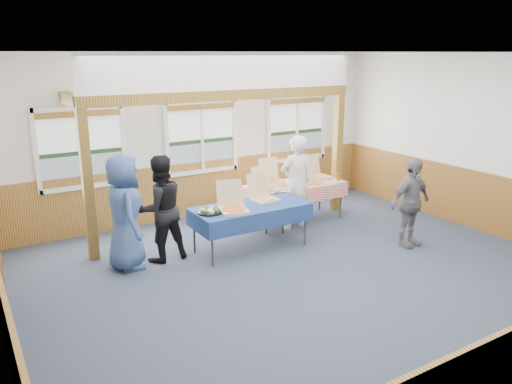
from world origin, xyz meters
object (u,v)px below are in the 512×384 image
(table_left, at_px, (251,209))
(person_grey, at_px, (410,203))
(woman_white, at_px, (296,183))
(woman_black, at_px, (160,209))
(man_blue, at_px, (124,212))
(table_right, at_px, (295,186))

(table_left, height_order, person_grey, person_grey)
(woman_white, bearing_deg, person_grey, 127.91)
(woman_black, xyz_separation_m, man_blue, (-0.56, -0.00, 0.04))
(person_grey, bearing_deg, table_right, 110.63)
(table_left, distance_m, woman_black, 1.49)
(table_right, height_order, woman_black, woman_black)
(woman_white, bearing_deg, table_left, 23.55)
(woman_white, relative_size, person_grey, 1.16)
(table_right, distance_m, woman_black, 2.96)
(woman_black, relative_size, man_blue, 0.96)
(table_left, relative_size, man_blue, 1.17)
(table_left, xyz_separation_m, person_grey, (2.38, -1.26, 0.06))
(table_left, relative_size, table_right, 1.01)
(man_blue, xyz_separation_m, person_grey, (4.38, -1.61, -0.12))
(table_left, height_order, woman_white, woman_white)
(woman_black, bearing_deg, man_blue, -3.85)
(woman_black, bearing_deg, table_right, -175.49)
(table_left, xyz_separation_m, woman_white, (1.23, 0.44, 0.18))
(man_blue, bearing_deg, woman_white, -83.74)
(woman_black, distance_m, person_grey, 4.15)
(table_right, xyz_separation_m, woman_white, (-0.25, -0.36, 0.18))
(table_left, height_order, table_right, same)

